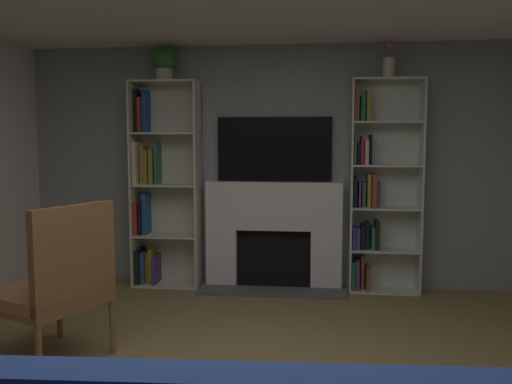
# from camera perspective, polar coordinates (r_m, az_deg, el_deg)

# --- Properties ---
(wall_back_accent) EXTENTS (5.40, 0.06, 2.54)m
(wall_back_accent) POSITION_cam_1_polar(r_m,az_deg,el_deg) (5.59, 2.06, 2.75)
(wall_back_accent) COLOR gray
(wall_back_accent) RESTS_ON ground_plane
(fireplace) EXTENTS (1.52, 0.49, 1.12)m
(fireplace) POSITION_cam_1_polar(r_m,az_deg,el_deg) (5.53, 1.93, -4.44)
(fireplace) COLOR white
(fireplace) RESTS_ON ground_plane
(tv) EXTENTS (1.19, 0.06, 0.67)m
(tv) POSITION_cam_1_polar(r_m,az_deg,el_deg) (5.52, 2.02, 4.67)
(tv) COLOR black
(tv) RESTS_ON fireplace
(bookshelf_left) EXTENTS (0.71, 0.32, 2.16)m
(bookshelf_left) POSITION_cam_1_polar(r_m,az_deg,el_deg) (5.69, -10.51, 0.33)
(bookshelf_left) COLOR beige
(bookshelf_left) RESTS_ON ground_plane
(bookshelf_right) EXTENTS (0.71, 0.28, 2.16)m
(bookshelf_right) POSITION_cam_1_polar(r_m,az_deg,el_deg) (5.49, 12.92, 0.10)
(bookshelf_right) COLOR silver
(bookshelf_right) RESTS_ON ground_plane
(potted_plant) EXTENTS (0.25, 0.25, 0.35)m
(potted_plant) POSITION_cam_1_polar(r_m,az_deg,el_deg) (5.66, -9.93, 13.70)
(potted_plant) COLOR beige
(potted_plant) RESTS_ON bookshelf_left
(vase_with_flowers) EXTENTS (0.12, 0.12, 0.36)m
(vase_with_flowers) POSITION_cam_1_polar(r_m,az_deg,el_deg) (5.48, 14.20, 13.24)
(vase_with_flowers) COLOR beige
(vase_with_flowers) RESTS_ON bookshelf_right
(armchair) EXTENTS (0.84, 0.86, 1.12)m
(armchair) POSITION_cam_1_polar(r_m,az_deg,el_deg) (3.92, -20.76, -9.39)
(armchair) COLOR brown
(armchair) RESTS_ON ground_plane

